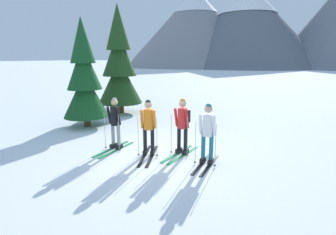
% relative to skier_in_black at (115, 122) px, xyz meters
% --- Properties ---
extents(ground_plane, '(400.00, 400.00, 0.00)m').
position_rel_skier_in_black_xyz_m(ground_plane, '(1.39, 0.26, -0.87)').
color(ground_plane, white).
extents(skier_in_black, '(0.61, 1.68, 1.62)m').
position_rel_skier_in_black_xyz_m(skier_in_black, '(0.00, 0.00, 0.00)').
color(skier_in_black, green).
rests_on(skier_in_black, ground).
extents(skier_in_orange, '(0.90, 1.74, 1.65)m').
position_rel_skier_in_black_xyz_m(skier_in_orange, '(1.19, 0.02, 0.04)').
color(skier_in_orange, black).
rests_on(skier_in_orange, ground).
extents(skier_in_red, '(0.61, 1.76, 1.67)m').
position_rel_skier_in_black_xyz_m(skier_in_red, '(2.03, 0.55, 0.06)').
color(skier_in_red, green).
rests_on(skier_in_red, ground).
extents(skier_in_white, '(0.61, 1.57, 1.65)m').
position_rel_skier_in_black_xyz_m(skier_in_white, '(2.94, 0.15, 0.05)').
color(skier_in_white, black).
rests_on(skier_in_white, ground).
extents(pine_tree_near, '(1.81, 1.81, 4.37)m').
position_rel_skier_in_black_xyz_m(pine_tree_near, '(-2.81, 1.72, 1.12)').
color(pine_tree_near, '#51381E').
rests_on(pine_tree_near, ground).
extents(pine_tree_mid, '(2.22, 2.22, 5.36)m').
position_rel_skier_in_black_xyz_m(pine_tree_mid, '(-3.26, 4.64, 1.58)').
color(pine_tree_mid, '#51381E').
rests_on(pine_tree_mid, ground).
extents(mountain_ridge_distant, '(108.58, 49.28, 25.50)m').
position_rel_skier_in_black_xyz_m(mountain_ridge_distant, '(5.78, 73.85, 10.74)').
color(mountain_ridge_distant, gray).
rests_on(mountain_ridge_distant, ground).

